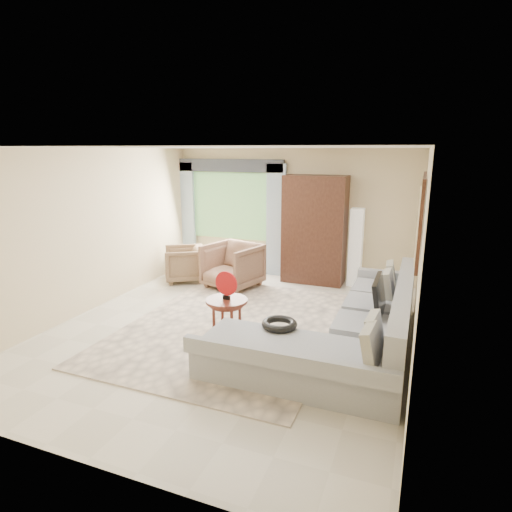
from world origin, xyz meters
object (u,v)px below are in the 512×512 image
at_px(coffee_table, 227,318).
at_px(armchair_right, 232,266).
at_px(floor_lamp, 356,248).
at_px(sectional_sofa, 353,334).
at_px(armchair_left, 184,264).
at_px(tv_screen, 379,296).
at_px(potted_plant, 181,262).
at_px(armoire, 315,230).

height_order(coffee_table, armchair_right, armchair_right).
bearing_deg(floor_lamp, sectional_sofa, -81.67).
bearing_deg(sectional_sofa, floor_lamp, 98.33).
bearing_deg(floor_lamp, armchair_left, -163.70).
relative_size(tv_screen, armchair_left, 0.97).
height_order(armchair_right, potted_plant, armchair_right).
relative_size(coffee_table, armoire, 0.28).
distance_m(armchair_left, floor_lamp, 3.38).
relative_size(armchair_left, armchair_right, 0.81).
height_order(potted_plant, floor_lamp, floor_lamp).
height_order(coffee_table, floor_lamp, floor_lamp).
xyz_separation_m(armchair_left, potted_plant, (-0.35, 0.43, -0.10)).
bearing_deg(floor_lamp, armchair_right, -155.01).
relative_size(sectional_sofa, coffee_table, 5.98).
relative_size(sectional_sofa, armchair_left, 4.52).
relative_size(tv_screen, floor_lamp, 0.49).
bearing_deg(armchair_left, armchair_right, 55.37).
xyz_separation_m(armchair_right, armoire, (1.34, 0.94, 0.62)).
height_order(coffee_table, armoire, armoire).
xyz_separation_m(sectional_sofa, armoire, (-1.23, 2.90, 0.77)).
xyz_separation_m(potted_plant, armoire, (2.77, 0.45, 0.80)).
relative_size(sectional_sofa, potted_plant, 6.91).
distance_m(armchair_left, armoire, 2.67).
bearing_deg(potted_plant, armchair_right, -18.65).
bearing_deg(coffee_table, armchair_right, 112.44).
height_order(tv_screen, armoire, armoire).
bearing_deg(potted_plant, armoire, 9.29).
xyz_separation_m(coffee_table, armchair_left, (-1.95, 2.16, 0.04)).
bearing_deg(tv_screen, armchair_left, 156.89).
relative_size(tv_screen, armchair_right, 0.79).
height_order(sectional_sofa, coffee_table, sectional_sofa).
relative_size(armchair_right, floor_lamp, 0.63).
xyz_separation_m(coffee_table, armchair_right, (-0.87, 2.11, 0.12)).
bearing_deg(armchair_right, potted_plant, 177.59).
relative_size(sectional_sofa, floor_lamp, 2.31).
bearing_deg(armoire, sectional_sofa, -66.94).
bearing_deg(armoire, armchair_left, -159.99).
distance_m(sectional_sofa, potted_plant, 4.69).
bearing_deg(coffee_table, potted_plant, 131.66).
xyz_separation_m(sectional_sofa, armchair_left, (-3.66, 2.01, 0.06)).
bearing_deg(tv_screen, armchair_right, 150.31).
distance_m(armchair_right, potted_plant, 1.52).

